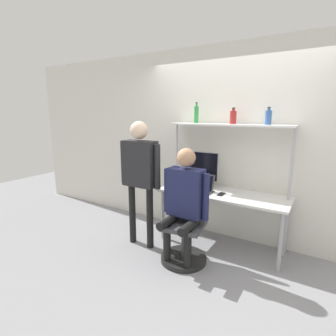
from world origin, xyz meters
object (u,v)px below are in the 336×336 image
(cell_phone, at_px, (221,194))
(person_standing, at_px, (140,168))
(office_chair, at_px, (185,237))
(bottle_red, at_px, (233,117))
(laptop, at_px, (201,187))
(person_seated, at_px, (184,196))
(bottle_blue, at_px, (268,117))
(bottle_green, at_px, (196,114))
(monitor, at_px, (200,168))

(cell_phone, relative_size, person_standing, 0.09)
(person_standing, bearing_deg, office_chair, -1.97)
(person_standing, bearing_deg, bottle_red, 35.47)
(laptop, bearing_deg, bottle_red, 34.78)
(person_seated, relative_size, person_standing, 0.83)
(person_seated, xyz_separation_m, bottle_blue, (0.72, 0.77, 0.91))
(laptop, xyz_separation_m, person_standing, (-0.66, -0.48, 0.28))
(person_seated, xyz_separation_m, person_standing, (-0.69, 0.07, 0.25))
(cell_phone, height_order, bottle_red, bottle_red)
(person_standing, distance_m, bottle_green, 1.08)
(office_chair, distance_m, person_seated, 0.54)
(laptop, relative_size, cell_phone, 2.24)
(person_seated, relative_size, bottle_red, 6.75)
(monitor, distance_m, bottle_red, 0.85)
(bottle_red, bearing_deg, office_chair, -112.22)
(cell_phone, relative_size, office_chair, 0.16)
(bottle_red, xyz_separation_m, bottle_green, (-0.52, 0.00, 0.03))
(office_chair, relative_size, bottle_green, 3.34)
(person_seated, bearing_deg, bottle_red, 69.37)
(monitor, height_order, person_seated, person_seated)
(monitor, bearing_deg, bottle_green, -178.39)
(monitor, xyz_separation_m, office_chair, (0.15, -0.73, -0.72))
(bottle_blue, bearing_deg, bottle_green, 180.00)
(office_chair, bearing_deg, person_seated, -82.65)
(bottle_green, xyz_separation_m, bottle_blue, (0.95, -0.00, -0.03))
(cell_phone, xyz_separation_m, bottle_green, (-0.48, 0.22, 1.02))
(bottle_blue, bearing_deg, person_seated, -133.11)
(person_seated, bearing_deg, monitor, 101.41)
(laptop, distance_m, bottle_green, 1.00)
(monitor, bearing_deg, bottle_red, -0.27)
(laptop, height_order, office_chair, laptop)
(monitor, xyz_separation_m, cell_phone, (0.41, -0.22, -0.27))
(office_chair, bearing_deg, bottle_green, 107.28)
(office_chair, xyz_separation_m, bottle_green, (-0.23, 0.73, 1.47))
(office_chair, bearing_deg, bottle_blue, 44.89)
(cell_phone, distance_m, office_chair, 0.73)
(laptop, relative_size, bottle_red, 1.63)
(office_chair, relative_size, bottle_blue, 4.49)
(person_seated, height_order, person_standing, person_standing)
(cell_phone, bearing_deg, bottle_blue, 24.90)
(bottle_red, bearing_deg, person_seated, -110.63)
(person_standing, bearing_deg, laptop, 35.80)
(monitor, relative_size, bottle_green, 1.92)
(office_chair, height_order, bottle_red, bottle_red)
(person_standing, xyz_separation_m, bottle_blue, (1.42, 0.70, 0.65))
(monitor, bearing_deg, laptop, -61.38)
(cell_phone, distance_m, person_standing, 1.12)
(monitor, xyz_separation_m, person_seated, (0.16, -0.77, -0.19))
(monitor, height_order, laptop, monitor)
(office_chair, xyz_separation_m, bottle_red, (0.30, 0.73, 1.44))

